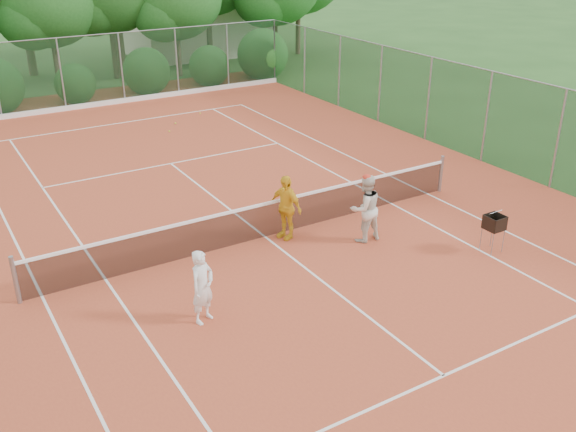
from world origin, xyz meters
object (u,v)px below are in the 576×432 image
at_px(player_white, 203,287).
at_px(ball_hopper, 494,223).
at_px(player_center_grp, 365,208).
at_px(player_yellow, 286,207).

height_order(player_white, ball_hopper, player_white).
height_order(player_center_grp, ball_hopper, player_center_grp).
relative_size(player_white, player_yellow, 0.93).
xyz_separation_m(player_white, player_center_grp, (4.93, 1.21, 0.09)).
bearing_deg(player_yellow, player_white, -71.58).
relative_size(player_center_grp, player_yellow, 1.06).
distance_m(player_center_grp, player_yellow, 1.97).
xyz_separation_m(player_white, player_yellow, (3.33, 2.37, 0.06)).
bearing_deg(player_yellow, ball_hopper, 33.08).
distance_m(player_white, ball_hopper, 7.25).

